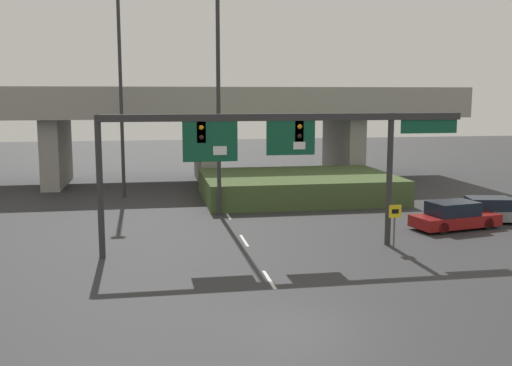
% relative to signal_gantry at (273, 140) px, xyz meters
% --- Properties ---
extents(ground_plane, '(160.00, 160.00, 0.00)m').
position_rel_signal_gantry_xyz_m(ground_plane, '(-1.04, -9.53, -5.13)').
color(ground_plane, '#2D2D30').
extents(lane_markings, '(0.14, 21.74, 0.01)m').
position_rel_signal_gantry_xyz_m(lane_markings, '(-1.04, 5.24, -5.13)').
color(lane_markings, silver).
rests_on(lane_markings, ground).
extents(signal_gantry, '(16.93, 0.44, 6.32)m').
position_rel_signal_gantry_xyz_m(signal_gantry, '(0.00, 0.00, 0.00)').
color(signal_gantry, '#2D2D30').
rests_on(signal_gantry, ground).
extents(speed_limit_sign, '(0.60, 0.11, 2.16)m').
position_rel_signal_gantry_xyz_m(speed_limit_sign, '(5.63, -0.82, -3.72)').
color(speed_limit_sign, '#4C4C4C').
rests_on(speed_limit_sign, ground).
extents(highway_light_pole_near, '(0.70, 0.36, 14.18)m').
position_rel_signal_gantry_xyz_m(highway_light_pole_near, '(-7.46, 16.02, 2.34)').
color(highway_light_pole_near, '#2D2D30').
rests_on(highway_light_pole_near, ground).
extents(highway_light_pole_far, '(0.70, 0.36, 15.67)m').
position_rel_signal_gantry_xyz_m(highway_light_pole_far, '(-1.53, 8.63, 3.08)').
color(highway_light_pole_far, '#2D2D30').
rests_on(highway_light_pole_far, ground).
extents(overpass_bridge, '(42.12, 9.81, 7.77)m').
position_rel_signal_gantry_xyz_m(overpass_bridge, '(-1.04, 23.04, 0.26)').
color(overpass_bridge, gray).
rests_on(overpass_bridge, ground).
extents(grass_embankment, '(13.14, 9.44, 1.68)m').
position_rel_signal_gantry_xyz_m(grass_embankment, '(4.53, 13.64, -4.29)').
color(grass_embankment, '#42562D').
rests_on(grass_embankment, ground).
extents(parked_sedan_near_right, '(5.06, 2.81, 1.49)m').
position_rel_signal_gantry_xyz_m(parked_sedan_near_right, '(10.54, 2.69, -4.45)').
color(parked_sedan_near_right, maroon).
rests_on(parked_sedan_near_right, ground).
extents(parked_sedan_mid_right, '(4.82, 2.68, 1.41)m').
position_rel_signal_gantry_xyz_m(parked_sedan_mid_right, '(13.45, 3.96, -4.48)').
color(parked_sedan_mid_right, gray).
rests_on(parked_sedan_mid_right, ground).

